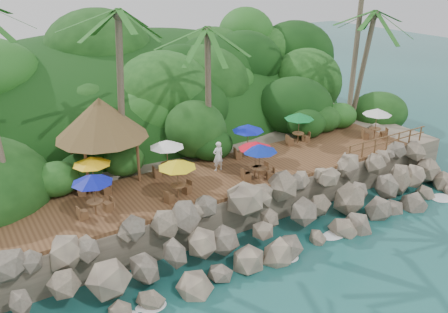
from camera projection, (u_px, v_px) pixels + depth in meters
ground at (289, 261)px, 23.07m from camera, size 140.00×140.00×0.00m
land_base at (153, 141)px, 35.20m from camera, size 32.00×25.20×2.10m
jungle_hill at (119, 127)px, 41.49m from camera, size 44.80×28.00×15.40m
seawall at (265, 223)px, 24.20m from camera, size 29.00×4.00×2.30m
terrace at (224, 176)px, 26.92m from camera, size 26.00×5.00×0.20m
jungle_foliage at (160, 159)px, 34.83m from camera, size 44.00×16.00×12.00m
foam_line at (285, 257)px, 23.30m from camera, size 25.20×0.80×0.06m
palapa at (101, 118)px, 25.18m from camera, size 5.01×5.01×4.60m
dining_clusters at (228, 144)px, 26.46m from camera, size 21.38×5.15×2.11m
railing at (387, 141)px, 30.04m from camera, size 7.20×0.10×1.00m
waiter at (218, 156)px, 27.06m from camera, size 0.65×0.44×1.77m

